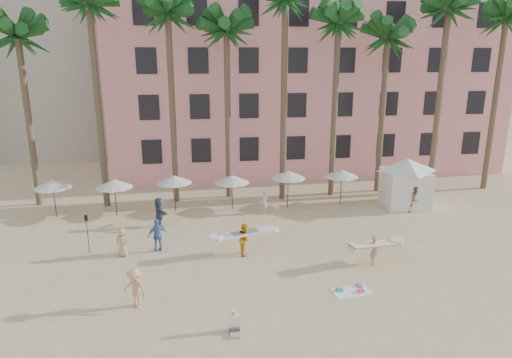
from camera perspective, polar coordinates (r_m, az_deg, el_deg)
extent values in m
plane|color=#D1B789|center=(21.48, 2.69, -14.65)|extent=(120.00, 120.00, 0.00)
cube|color=pink|center=(45.56, 5.70, 11.91)|extent=(35.00, 14.00, 16.00)
cylinder|color=brown|center=(36.00, -26.49, 6.24)|extent=(0.44, 0.44, 12.00)
cylinder|color=brown|center=(33.62, -19.08, 8.19)|extent=(0.44, 0.44, 14.00)
cylinder|color=brown|center=(33.54, -10.40, 8.33)|extent=(0.44, 0.44, 13.50)
cylinder|color=brown|center=(34.15, -3.54, 7.83)|extent=(0.44, 0.44, 12.50)
cylinder|color=brown|center=(33.58, 3.47, 9.42)|extent=(0.44, 0.44, 14.50)
cylinder|color=brown|center=(35.13, 9.78, 8.26)|extent=(0.44, 0.44, 13.00)
cylinder|color=brown|center=(37.03, 15.48, 7.51)|extent=(0.44, 0.44, 12.00)
cylinder|color=brown|center=(37.79, 21.84, 8.65)|extent=(0.44, 0.44, 14.00)
cylinder|color=brown|center=(40.90, 27.64, 8.08)|extent=(0.44, 0.44, 13.50)
cylinder|color=#332B23|center=(33.59, -23.87, -2.37)|extent=(0.07, 0.07, 2.50)
cone|color=beige|center=(33.29, -24.08, -0.57)|extent=(2.50, 2.50, 0.55)
cylinder|color=#332B23|center=(32.60, -17.15, -2.32)|extent=(0.07, 0.07, 2.40)
cone|color=beige|center=(32.31, -17.30, -0.55)|extent=(2.50, 2.50, 0.55)
cylinder|color=#332B23|center=(32.34, -10.10, -1.91)|extent=(0.07, 0.07, 2.50)
cone|color=beige|center=(32.03, -10.19, -0.03)|extent=(2.50, 2.50, 0.55)
cylinder|color=#332B23|center=(32.31, -3.00, -1.79)|extent=(0.07, 0.07, 2.40)
cone|color=beige|center=(32.02, -3.02, 0.01)|extent=(2.50, 2.50, 0.55)
cylinder|color=#332B23|center=(32.74, 4.01, -1.39)|extent=(0.07, 0.07, 2.60)
cone|color=beige|center=(32.42, 4.05, 0.55)|extent=(2.50, 2.50, 0.55)
cylinder|color=#332B23|center=(33.95, 10.57, -1.09)|extent=(0.07, 0.07, 2.50)
cone|color=beige|center=(33.66, 10.66, 0.70)|extent=(2.50, 2.50, 0.55)
cube|color=silver|center=(34.86, 18.12, -1.09)|extent=(3.22, 3.22, 2.60)
cone|color=silver|center=(34.42, 18.36, 1.70)|extent=(4.83, 4.83, 0.90)
cube|color=white|center=(22.42, 11.80, -13.59)|extent=(1.95, 1.30, 0.02)
cube|color=teal|center=(22.32, 10.40, -13.47)|extent=(0.34, 0.30, 0.10)
cube|color=#E8405D|center=(22.42, 12.98, -13.46)|extent=(0.31, 0.27, 0.12)
cube|color=purple|center=(22.90, 12.77, -12.86)|extent=(0.31, 0.34, 0.08)
imported|color=tan|center=(25.02, 14.59, -8.56)|extent=(0.60, 0.69, 1.60)
cube|color=#F5E599|center=(24.89, 14.64, -7.89)|extent=(2.98, 1.50, 0.35)
imported|color=orange|center=(25.32, -1.39, -7.50)|extent=(0.71, 0.89, 1.79)
cube|color=white|center=(25.18, -1.40, -6.75)|extent=(3.31, 1.31, 0.32)
imported|color=teal|center=(26.26, -12.18, -6.88)|extent=(1.20, 0.77, 1.89)
imported|color=tan|center=(21.04, -14.90, -13.05)|extent=(1.36, 1.22, 1.83)
imported|color=beige|center=(31.67, 1.04, -2.83)|extent=(0.54, 0.69, 1.66)
imported|color=#324157|center=(29.89, -12.00, -4.05)|extent=(1.16, 1.87, 1.92)
imported|color=tan|center=(26.17, -16.36, -7.58)|extent=(0.92, 0.74, 1.62)
imported|color=brown|center=(33.77, 19.24, -2.37)|extent=(1.13, 1.04, 1.87)
cylinder|color=black|center=(27.10, -20.29, -6.58)|extent=(0.04, 0.04, 2.10)
cube|color=black|center=(26.76, -20.49, -4.59)|extent=(0.18, 0.03, 0.35)
cube|color=#3F3F4C|center=(19.24, -2.73, -18.22)|extent=(0.42, 0.39, 0.22)
cube|color=tan|center=(19.01, -2.64, -18.89)|extent=(0.37, 0.42, 0.11)
cube|color=white|center=(19.09, -2.76, -17.26)|extent=(0.41, 0.24, 0.51)
sphere|color=tan|center=(18.89, -2.77, -16.32)|extent=(0.22, 0.22, 0.22)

